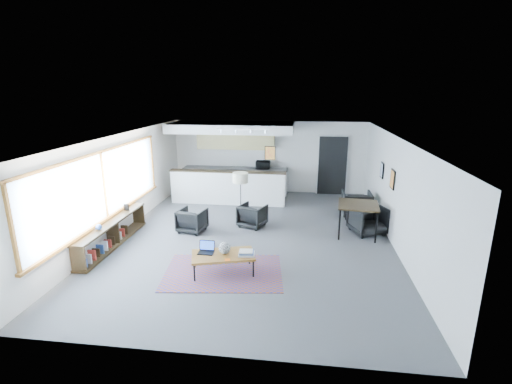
# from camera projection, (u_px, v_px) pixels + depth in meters

# --- Properties ---
(room) EXTENTS (7.02, 9.02, 2.62)m
(room) POSITION_uv_depth(u_px,v_px,m) (252.00, 189.00, 9.31)
(room) COLOR #47474A
(room) RESTS_ON ground
(window) EXTENTS (0.10, 5.95, 1.66)m
(window) POSITION_uv_depth(u_px,v_px,m) (104.00, 187.00, 8.83)
(window) COLOR #8CBFFF
(window) RESTS_ON room
(console) EXTENTS (0.35, 3.00, 0.80)m
(console) POSITION_uv_depth(u_px,v_px,m) (112.00, 234.00, 8.98)
(console) COLOR black
(console) RESTS_ON floor
(kitchenette) EXTENTS (4.20, 1.96, 2.60)m
(kitchenette) POSITION_uv_depth(u_px,v_px,m) (233.00, 158.00, 12.98)
(kitchenette) COLOR white
(kitchenette) RESTS_ON floor
(doorway) EXTENTS (1.10, 0.12, 2.15)m
(doorway) POSITION_uv_depth(u_px,v_px,m) (332.00, 165.00, 13.32)
(doorway) COLOR black
(doorway) RESTS_ON room
(track_light) EXTENTS (1.60, 0.07, 0.15)m
(track_light) POSITION_uv_depth(u_px,v_px,m) (243.00, 130.00, 11.16)
(track_light) COLOR silver
(track_light) RESTS_ON room
(wall_art_lower) EXTENTS (0.03, 0.38, 0.48)m
(wall_art_lower) POSITION_uv_depth(u_px,v_px,m) (393.00, 179.00, 9.21)
(wall_art_lower) COLOR black
(wall_art_lower) RESTS_ON room
(wall_art_upper) EXTENTS (0.03, 0.34, 0.44)m
(wall_art_upper) POSITION_uv_depth(u_px,v_px,m) (382.00, 170.00, 10.46)
(wall_art_upper) COLOR black
(wall_art_upper) RESTS_ON room
(kilim_rug) EXTENTS (2.61, 1.93, 0.01)m
(kilim_rug) POSITION_uv_depth(u_px,v_px,m) (223.00, 272.00, 7.78)
(kilim_rug) COLOR #502F3E
(kilim_rug) RESTS_ON floor
(coffee_table) EXTENTS (1.42, 1.02, 0.42)m
(coffee_table) POSITION_uv_depth(u_px,v_px,m) (223.00, 256.00, 7.68)
(coffee_table) COLOR brown
(coffee_table) RESTS_ON floor
(laptop) EXTENTS (0.32, 0.27, 0.23)m
(laptop) POSITION_uv_depth(u_px,v_px,m) (206.00, 249.00, 7.76)
(laptop) COLOR black
(laptop) RESTS_ON coffee_table
(ceramic_pot) EXTENTS (0.25, 0.25, 0.25)m
(ceramic_pot) POSITION_uv_depth(u_px,v_px,m) (225.00, 248.00, 7.67)
(ceramic_pot) COLOR gray
(ceramic_pot) RESTS_ON coffee_table
(book_stack) EXTENTS (0.35, 0.29, 0.10)m
(book_stack) POSITION_uv_depth(u_px,v_px,m) (246.00, 253.00, 7.62)
(book_stack) COLOR silver
(book_stack) RESTS_ON coffee_table
(coaster) EXTENTS (0.13, 0.13, 0.01)m
(coaster) POSITION_uv_depth(u_px,v_px,m) (227.00, 260.00, 7.41)
(coaster) COLOR #E5590C
(coaster) RESTS_ON coffee_table
(armchair_left) EXTENTS (0.78, 0.75, 0.69)m
(armchair_left) POSITION_uv_depth(u_px,v_px,m) (192.00, 219.00, 9.94)
(armchair_left) COLOR black
(armchair_left) RESTS_ON floor
(armchair_right) EXTENTS (0.85, 0.82, 0.69)m
(armchair_right) POSITION_uv_depth(u_px,v_px,m) (252.00, 215.00, 10.31)
(armchair_right) COLOR black
(armchair_right) RESTS_ON floor
(floor_lamp) EXTENTS (0.54, 0.54, 1.50)m
(floor_lamp) POSITION_uv_depth(u_px,v_px,m) (240.00, 180.00, 10.22)
(floor_lamp) COLOR black
(floor_lamp) RESTS_ON floor
(dining_table) EXTENTS (1.10, 1.10, 0.85)m
(dining_table) POSITION_uv_depth(u_px,v_px,m) (358.00, 207.00, 9.58)
(dining_table) COLOR black
(dining_table) RESTS_ON floor
(dining_chair_near) EXTENTS (0.88, 0.86, 0.71)m
(dining_chair_near) POSITION_uv_depth(u_px,v_px,m) (368.00, 221.00, 9.81)
(dining_chair_near) COLOR black
(dining_chair_near) RESTS_ON floor
(dining_chair_far) EXTENTS (0.71, 0.67, 0.73)m
(dining_chair_far) POSITION_uv_depth(u_px,v_px,m) (356.00, 205.00, 11.08)
(dining_chair_far) COLOR black
(dining_chair_far) RESTS_ON floor
(microwave) EXTENTS (0.51, 0.28, 0.34)m
(microwave) POSITION_uv_depth(u_px,v_px,m) (263.00, 164.00, 13.36)
(microwave) COLOR black
(microwave) RESTS_ON kitchenette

